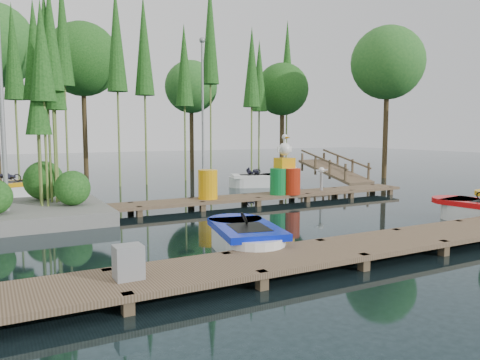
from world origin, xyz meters
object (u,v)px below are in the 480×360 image
boat_yellow_far (15,190)px  boat_blue (245,239)px  utility_cabinet (128,262)px  drum_cluster (286,176)px  yellow_barrel (208,184)px

boat_yellow_far → boat_blue: bearing=-69.3°
utility_cabinet → drum_cluster: size_ratio=0.24×
boat_blue → utility_cabinet: boat_blue is taller
boat_blue → yellow_barrel: size_ratio=3.01×
utility_cabinet → yellow_barrel: 8.33m
boat_yellow_far → drum_cluster: 10.21m
drum_cluster → utility_cabinet: bearing=-137.4°
yellow_barrel → boat_blue: bearing=-106.6°
drum_cluster → yellow_barrel: bearing=177.0°
boat_blue → utility_cabinet: bearing=-139.1°
boat_blue → yellow_barrel: (1.63, 5.44, 0.52)m
boat_yellow_far → utility_cabinet: boat_yellow_far is taller
boat_blue → boat_yellow_far: 11.72m
yellow_barrel → drum_cluster: bearing=-3.0°
boat_yellow_far → yellow_barrel: (5.44, -5.64, 0.47)m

